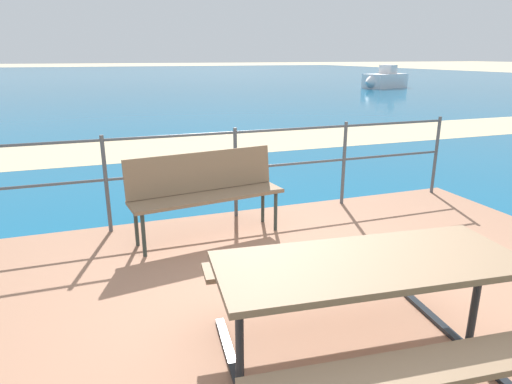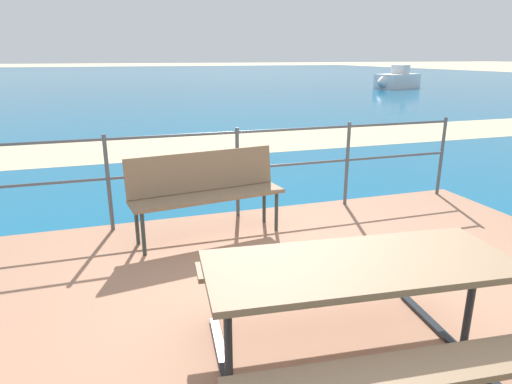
% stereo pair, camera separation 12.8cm
% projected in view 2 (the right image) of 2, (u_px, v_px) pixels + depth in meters
% --- Properties ---
extents(ground_plane, '(240.00, 240.00, 0.00)m').
position_uv_depth(ground_plane, '(327.00, 331.00, 3.31)').
color(ground_plane, tan).
extents(patio_paving, '(6.40, 5.20, 0.06)m').
position_uv_depth(patio_paving, '(327.00, 327.00, 3.30)').
color(patio_paving, '#996B51').
rests_on(patio_paving, ground).
extents(sea_water, '(90.00, 90.00, 0.01)m').
position_uv_depth(sea_water, '(124.00, 78.00, 39.68)').
color(sea_water, '#145B84').
rests_on(sea_water, ground).
extents(beach_strip, '(54.01, 2.79, 0.01)m').
position_uv_depth(beach_strip, '(179.00, 146.00, 9.97)').
color(beach_strip, tan).
rests_on(beach_strip, ground).
extents(picnic_table, '(1.93, 1.64, 0.76)m').
position_uv_depth(picnic_table, '(358.00, 288.00, 2.62)').
color(picnic_table, '#7A6047').
rests_on(picnic_table, patio_paving).
extents(park_bench, '(1.68, 0.65, 0.91)m').
position_uv_depth(park_bench, '(206.00, 186.00, 4.77)').
color(park_bench, '#7A6047').
rests_on(park_bench, patio_paving).
extents(railing_fence, '(5.94, 0.04, 1.09)m').
position_uv_depth(railing_fence, '(237.00, 161.00, 5.30)').
color(railing_fence, '#4C5156').
rests_on(railing_fence, patio_paving).
extents(boat_near, '(3.60, 2.30, 1.38)m').
position_uv_depth(boat_near, '(396.00, 80.00, 27.41)').
color(boat_near, silver).
rests_on(boat_near, sea_water).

